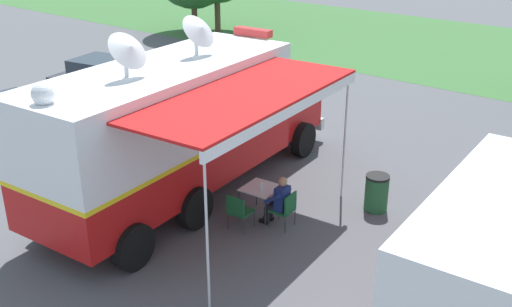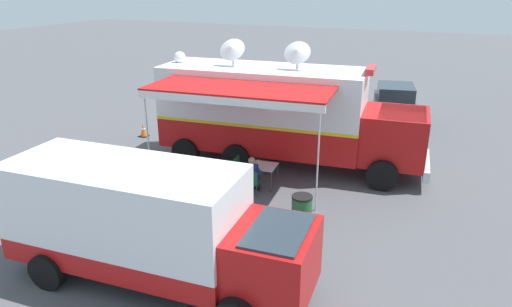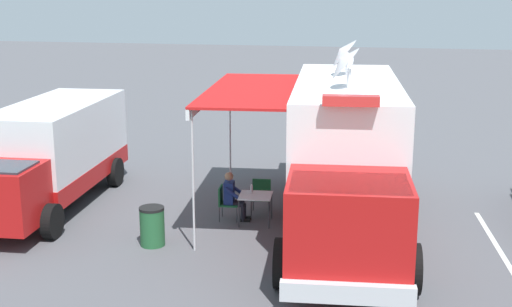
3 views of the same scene
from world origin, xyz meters
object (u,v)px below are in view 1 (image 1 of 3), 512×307
(seated_responder, at_px, (279,200))
(car_behind_truck, at_px, (6,129))
(support_truck, at_px, (506,253))
(trash_bin, at_px, (376,193))
(folding_table, at_px, (261,190))
(command_truck, at_px, (187,121))
(folding_chair_beside_table, at_px, (238,210))
(car_far_corner, at_px, (108,84))
(water_bottle, at_px, (262,187))
(folding_chair_at_table, at_px, (286,207))

(seated_responder, xyz_separation_m, car_behind_truck, (-8.49, -1.72, 0.23))
(support_truck, distance_m, car_behind_truck, 13.62)
(seated_responder, height_order, support_truck, support_truck)
(trash_bin, bearing_deg, support_truck, -32.85)
(folding_table, xyz_separation_m, car_behind_truck, (-7.88, -1.84, 0.21))
(support_truck, bearing_deg, command_truck, 178.51)
(folding_table, xyz_separation_m, seated_responder, (0.61, -0.12, -0.02))
(folding_chair_beside_table, xyz_separation_m, car_behind_truck, (-7.90, -0.99, 0.37))
(folding_table, height_order, car_far_corner, car_far_corner)
(trash_bin, relative_size, car_far_corner, 0.20)
(water_bottle, xyz_separation_m, seated_responder, (0.48, 0.02, -0.18))
(support_truck, height_order, car_far_corner, support_truck)
(command_truck, xyz_separation_m, folding_table, (2.15, 0.20, -1.27))
(car_far_corner, bearing_deg, support_truck, -12.46)
(folding_table, relative_size, car_far_corner, 0.19)
(trash_bin, distance_m, car_behind_truck, 10.60)
(folding_chair_beside_table, relative_size, support_truck, 0.13)
(water_bottle, distance_m, support_truck, 5.55)
(water_bottle, height_order, car_behind_truck, car_behind_truck)
(command_truck, distance_m, support_truck, 7.83)
(folding_table, relative_size, folding_chair_beside_table, 1.00)
(command_truck, distance_m, seated_responder, 3.05)
(folding_chair_at_table, bearing_deg, car_far_corner, 163.39)
(command_truck, relative_size, water_bottle, 43.15)
(folding_chair_beside_table, bearing_deg, folding_table, 91.68)
(command_truck, bearing_deg, support_truck, -1.49)
(command_truck, bearing_deg, car_far_corner, 156.38)
(trash_bin, bearing_deg, car_far_corner, 175.29)
(folding_chair_at_table, xyz_separation_m, car_behind_truck, (-8.68, -1.74, 0.37))
(folding_chair_at_table, height_order, car_far_corner, car_far_corner)
(folding_chair_at_table, height_order, seated_responder, seated_responder)
(command_truck, bearing_deg, folding_chair_at_table, 1.89)
(water_bottle, height_order, folding_chair_beside_table, water_bottle)
(support_truck, bearing_deg, folding_table, 175.95)
(seated_responder, bearing_deg, command_truck, -178.32)
(support_truck, distance_m, car_far_corner, 15.20)
(folding_chair_at_table, distance_m, car_far_corner, 10.42)
(command_truck, distance_m, folding_table, 2.51)
(folding_chair_at_table, distance_m, seated_responder, 0.23)
(water_bottle, bearing_deg, folding_chair_at_table, 3.39)
(folding_table, bearing_deg, support_truck, -4.05)
(trash_bin, distance_m, support_truck, 4.44)
(command_truck, distance_m, trash_bin, 4.91)
(seated_responder, bearing_deg, folding_chair_at_table, 4.94)
(trash_bin, xyz_separation_m, car_behind_truck, (-9.88, -3.80, 0.42))
(command_truck, xyz_separation_m, support_truck, (7.80, -0.20, -0.56))
(folding_table, distance_m, folding_chair_beside_table, 0.86)
(water_bottle, xyz_separation_m, folding_chair_at_table, (0.67, 0.04, -0.32))
(command_truck, relative_size, car_far_corner, 2.16)
(seated_responder, relative_size, car_far_corner, 0.28)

